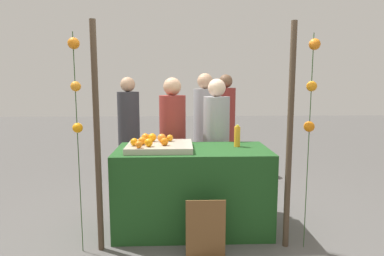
% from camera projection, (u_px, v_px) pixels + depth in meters
% --- Properties ---
extents(ground_plane, '(24.00, 24.00, 0.00)m').
position_uv_depth(ground_plane, '(193.00, 228.00, 3.63)').
color(ground_plane, '#565451').
extents(stall_counter, '(1.62, 0.79, 0.88)m').
position_uv_depth(stall_counter, '(193.00, 189.00, 3.57)').
color(stall_counter, '#1E4C1E').
rests_on(stall_counter, ground_plane).
extents(orange_tray, '(0.67, 0.57, 0.06)m').
position_uv_depth(orange_tray, '(160.00, 147.00, 3.47)').
color(orange_tray, '#B2AD99').
rests_on(orange_tray, stall_counter).
extents(orange_0, '(0.08, 0.08, 0.08)m').
position_uv_depth(orange_0, '(149.00, 143.00, 3.30)').
color(orange_0, orange).
rests_on(orange_0, orange_tray).
extents(orange_1, '(0.08, 0.08, 0.08)m').
position_uv_depth(orange_1, '(142.00, 141.00, 3.40)').
color(orange_1, orange).
rests_on(orange_1, orange_tray).
extents(orange_2, '(0.07, 0.07, 0.07)m').
position_uv_depth(orange_2, '(139.00, 144.00, 3.23)').
color(orange_2, orange).
rests_on(orange_2, orange_tray).
extents(orange_3, '(0.07, 0.07, 0.07)m').
position_uv_depth(orange_3, '(170.00, 138.00, 3.60)').
color(orange_3, orange).
rests_on(orange_3, orange_tray).
extents(orange_4, '(0.09, 0.09, 0.09)m').
position_uv_depth(orange_4, '(152.00, 137.00, 3.60)').
color(orange_4, orange).
rests_on(orange_4, orange_tray).
extents(orange_5, '(0.08, 0.08, 0.08)m').
position_uv_depth(orange_5, '(145.00, 137.00, 3.62)').
color(orange_5, orange).
rests_on(orange_5, orange_tray).
extents(orange_6, '(0.09, 0.09, 0.09)m').
position_uv_depth(orange_6, '(162.00, 138.00, 3.55)').
color(orange_6, orange).
rests_on(orange_6, orange_tray).
extents(orange_7, '(0.08, 0.08, 0.08)m').
position_uv_depth(orange_7, '(134.00, 142.00, 3.35)').
color(orange_7, orange).
rests_on(orange_7, orange_tray).
extents(orange_8, '(0.08, 0.08, 0.08)m').
position_uv_depth(orange_8, '(164.00, 142.00, 3.36)').
color(orange_8, orange).
rests_on(orange_8, orange_tray).
extents(juice_bottle, '(0.07, 0.07, 0.24)m').
position_uv_depth(juice_bottle, '(237.00, 136.00, 3.61)').
color(juice_bottle, orange).
rests_on(juice_bottle, stall_counter).
extents(chalkboard_sign, '(0.36, 0.03, 0.55)m').
position_uv_depth(chalkboard_sign, '(206.00, 229.00, 3.01)').
color(chalkboard_sign, brown).
rests_on(chalkboard_sign, ground_plane).
extents(vendor_left, '(0.33, 0.33, 1.64)m').
position_uv_depth(vendor_left, '(173.00, 147.00, 4.19)').
color(vendor_left, maroon).
rests_on(vendor_left, ground_plane).
extents(vendor_right, '(0.33, 0.33, 1.62)m').
position_uv_depth(vendor_right, '(216.00, 148.00, 4.16)').
color(vendor_right, '#99999E').
rests_on(vendor_right, ground_plane).
extents(crowd_person_0, '(0.30, 0.30, 1.49)m').
position_uv_depth(crowd_person_0, '(172.00, 131.00, 6.09)').
color(crowd_person_0, '#333338').
rests_on(crowd_person_0, ground_plane).
extents(crowd_person_1, '(0.33, 0.33, 1.66)m').
position_uv_depth(crowd_person_1, '(129.00, 135.00, 5.13)').
color(crowd_person_1, '#333338').
rests_on(crowd_person_1, ground_plane).
extents(crowd_person_2, '(0.34, 0.34, 1.71)m').
position_uv_depth(crowd_person_2, '(205.00, 134.00, 5.02)').
color(crowd_person_2, '#99999E').
rests_on(crowd_person_2, ground_plane).
extents(crowd_person_3, '(0.34, 0.34, 1.71)m').
position_uv_depth(crowd_person_3, '(225.00, 127.00, 5.82)').
color(crowd_person_3, maroon).
rests_on(crowd_person_3, ground_plane).
extents(canopy_post_left, '(0.06, 0.06, 2.13)m').
position_uv_depth(canopy_post_left, '(97.00, 140.00, 3.02)').
color(canopy_post_left, '#473828').
rests_on(canopy_post_left, ground_plane).
extents(canopy_post_right, '(0.06, 0.06, 2.13)m').
position_uv_depth(canopy_post_right, '(290.00, 138.00, 3.09)').
color(canopy_post_right, '#473828').
rests_on(canopy_post_right, ground_plane).
extents(garland_strand_left, '(0.10, 0.10, 2.02)m').
position_uv_depth(garland_strand_left, '(76.00, 84.00, 2.92)').
color(garland_strand_left, '#2D4C23').
rests_on(garland_strand_left, ground_plane).
extents(garland_strand_right, '(0.11, 0.11, 2.02)m').
position_uv_depth(garland_strand_right, '(312.00, 88.00, 3.00)').
color(garland_strand_right, '#2D4C23').
rests_on(garland_strand_right, ground_plane).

